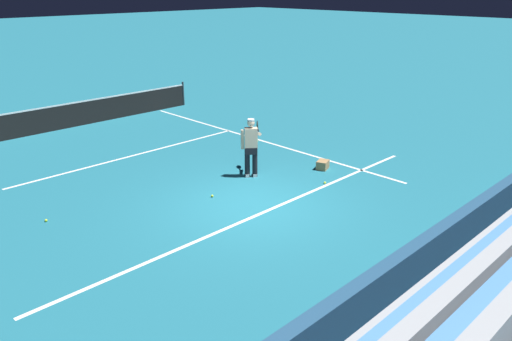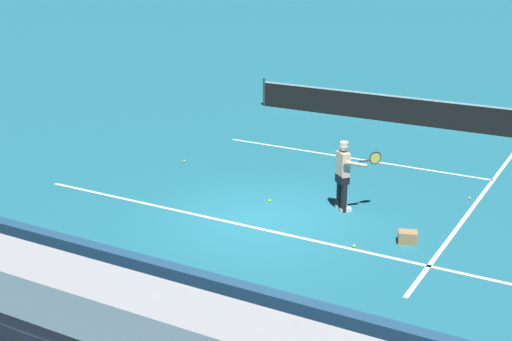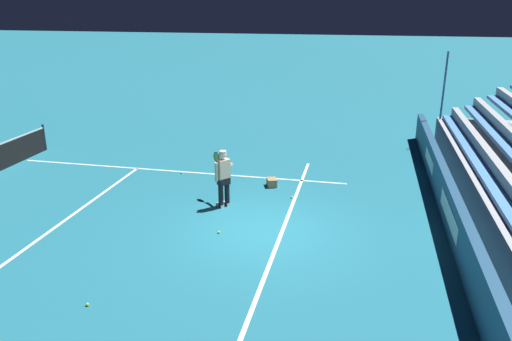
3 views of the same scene
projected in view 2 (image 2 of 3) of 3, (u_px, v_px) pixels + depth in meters
ground_plane at (261, 219)px, 16.57m from camera, size 160.00×160.00×0.00m
court_baseline_white at (251, 227)px, 16.16m from camera, size 12.00×0.10×0.01m
court_sideline_white at (480, 197)px, 17.97m from camera, size 0.10×12.00×0.01m
court_service_line_white at (351, 158)px, 21.12m from camera, size 8.22×0.10×0.01m
back_wall_sponsor_board at (128, 282)px, 12.41m from camera, size 21.29×0.25×1.10m
bleacher_stand at (9, 341)px, 10.16m from camera, size 20.22×4.00×3.85m
tennis_player at (344, 175)px, 16.85m from camera, size 0.99×0.78×1.71m
ball_box_cardboard at (408, 237)px, 15.29m from camera, size 0.48×0.42×0.26m
tennis_ball_midcourt at (270, 201)px, 17.64m from camera, size 0.07×0.07×0.07m
tennis_ball_by_box at (354, 246)px, 15.08m from camera, size 0.07×0.07×0.07m
tennis_ball_toward_net at (469, 198)px, 17.83m from camera, size 0.07×0.07×0.07m
tennis_ball_far_left at (184, 161)px, 20.72m from camera, size 0.07×0.07×0.07m
tennis_net at (402, 110)px, 24.81m from camera, size 11.09×0.09×1.07m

